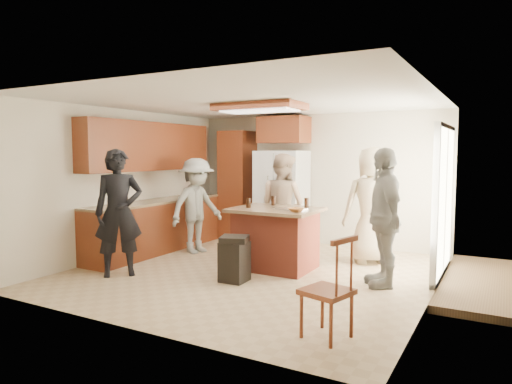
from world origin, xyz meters
The scene contains 12 objects.
person_front_left centered at (-1.59, -1.08, 0.91)m, with size 0.67×0.49×1.83m, color black.
person_behind_left centered at (-0.06, 1.14, 0.88)m, with size 0.85×0.53×1.75m, color tan.
person_behind_right centered at (1.38, 1.43, 0.93)m, with size 0.91×0.59×1.87m, color tan.
person_side_right centered at (1.85, 0.24, 0.92)m, with size 1.08×0.55×1.84m, color gray.
person_counter centered at (-1.52, 0.68, 0.83)m, with size 1.08×0.50×1.67m, color gray.
left_cabinetry centered at (-2.24, 0.40, 0.96)m, with size 0.64×3.00×2.30m.
back_wall_units centered at (-1.33, 2.20, 1.38)m, with size 1.80×0.60×2.45m.
refrigerator centered at (-0.55, 2.12, 0.90)m, with size 0.90×0.76×1.80m.
kitchen_island centered at (0.20, 0.36, 0.47)m, with size 1.28×1.03×0.93m.
island_items centered at (0.42, 0.30, 0.96)m, with size 0.98×0.72×0.15m.
trash_bin centered at (0.02, -0.55, 0.32)m, with size 0.46×0.46×0.63m.
spindle_chair centered at (1.81, -1.76, 0.45)m, with size 0.52×0.52×0.99m.
Camera 1 is at (3.25, -5.79, 1.77)m, focal length 32.00 mm.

